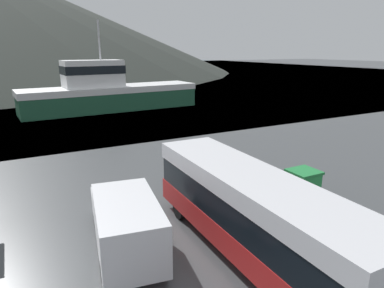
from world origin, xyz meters
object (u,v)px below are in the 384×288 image
Objects in this scene: tour_bus at (252,211)px; fishing_boat at (108,92)px; storage_bin at (303,183)px; delivery_van at (125,221)px.

fishing_boat is at bearing 84.83° from tour_bus.
tour_bus reaches higher than storage_bin.
fishing_boat reaches higher than tour_bus.
fishing_boat is (7.66, 31.60, 1.13)m from delivery_van.
tour_bus is 0.50× the size of fishing_boat.
delivery_van is 32.53m from fishing_boat.
delivery_van is (-4.02, 2.53, -0.60)m from tour_bus.
storage_bin is (5.76, 3.05, -1.09)m from tour_bus.
storage_bin is (2.12, -31.07, -1.62)m from fishing_boat.
tour_bus is at bearing -23.04° from delivery_van.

